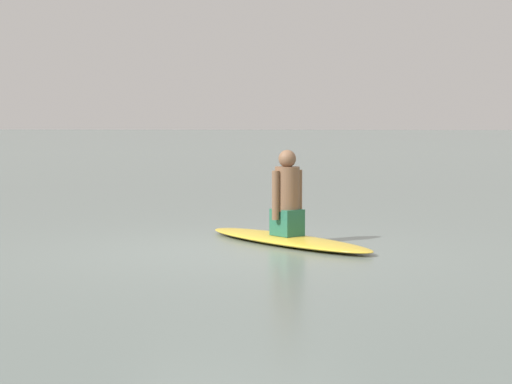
% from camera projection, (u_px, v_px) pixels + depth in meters
% --- Properties ---
extents(ground_plane, '(400.00, 400.00, 0.00)m').
position_uv_depth(ground_plane, '(236.00, 252.00, 10.19)').
color(ground_plane, slate).
extents(surfboard, '(2.42, 2.57, 0.10)m').
position_uv_depth(surfboard, '(287.00, 240.00, 10.90)').
color(surfboard, gold).
rests_on(surfboard, ground).
extents(person_paddler, '(0.43, 0.44, 1.03)m').
position_uv_depth(person_paddler, '(287.00, 197.00, 10.86)').
color(person_paddler, '#26664C').
rests_on(person_paddler, surfboard).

